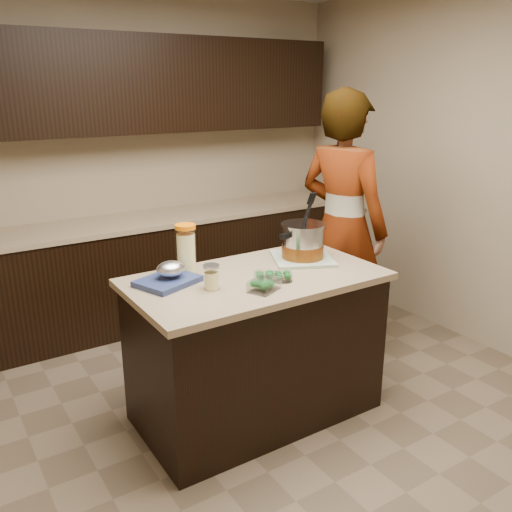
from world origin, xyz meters
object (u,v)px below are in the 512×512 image
at_px(stock_pot, 303,243).
at_px(lemonade_pitcher, 186,251).
at_px(person, 342,228).
at_px(island, 256,346).

bearing_deg(stock_pot, lemonade_pitcher, 158.00).
distance_m(lemonade_pitcher, person, 1.30).
bearing_deg(island, lemonade_pitcher, 141.42).
relative_size(stock_pot, lemonade_pitcher, 1.35).
bearing_deg(lemonade_pitcher, stock_pot, -12.55).
height_order(stock_pot, person, person).
height_order(island, person, person).
height_order(lemonade_pitcher, person, person).
distance_m(island, person, 1.17).
distance_m(stock_pot, lemonade_pitcher, 0.74).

